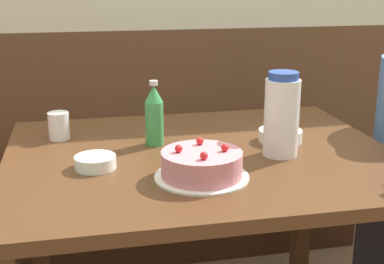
{
  "coord_description": "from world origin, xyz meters",
  "views": [
    {
      "loc": [
        -0.34,
        -1.45,
        1.27
      ],
      "look_at": [
        -0.02,
        0.05,
        0.8
      ],
      "focal_mm": 50.0,
      "sensor_mm": 36.0,
      "label": 1
    }
  ],
  "objects_px": {
    "bench_seat": "(161,203)",
    "glass_water_tall": "(59,126)",
    "water_pitcher": "(282,115)",
    "birthday_cake": "(202,165)",
    "bowl_soup_white": "(280,136)",
    "soju_bottle": "(154,115)",
    "bowl_rice_small": "(95,162)"
  },
  "relations": [
    {
      "from": "bench_seat",
      "to": "birthday_cake",
      "type": "distance_m",
      "value": 1.17
    },
    {
      "from": "soju_bottle",
      "to": "glass_water_tall",
      "type": "distance_m",
      "value": 0.32
    },
    {
      "from": "bench_seat",
      "to": "water_pitcher",
      "type": "distance_m",
      "value": 1.13
    },
    {
      "from": "water_pitcher",
      "to": "glass_water_tall",
      "type": "relative_size",
      "value": 2.8
    },
    {
      "from": "birthday_cake",
      "to": "bowl_soup_white",
      "type": "bearing_deg",
      "value": 38.82
    },
    {
      "from": "bench_seat",
      "to": "bowl_soup_white",
      "type": "xyz_separation_m",
      "value": [
        0.27,
        -0.78,
        0.55
      ]
    },
    {
      "from": "water_pitcher",
      "to": "glass_water_tall",
      "type": "bearing_deg",
      "value": 155.22
    },
    {
      "from": "water_pitcher",
      "to": "bowl_rice_small",
      "type": "height_order",
      "value": "water_pitcher"
    },
    {
      "from": "soju_bottle",
      "to": "water_pitcher",
      "type": "bearing_deg",
      "value": -26.69
    },
    {
      "from": "bench_seat",
      "to": "bowl_rice_small",
      "type": "bearing_deg",
      "value": -109.13
    },
    {
      "from": "soju_bottle",
      "to": "bowl_rice_small",
      "type": "relative_size",
      "value": 1.78
    },
    {
      "from": "water_pitcher",
      "to": "soju_bottle",
      "type": "xyz_separation_m",
      "value": [
        -0.34,
        0.17,
        -0.02
      ]
    },
    {
      "from": "bowl_rice_small",
      "to": "bench_seat",
      "type": "bearing_deg",
      "value": 70.87
    },
    {
      "from": "bench_seat",
      "to": "bowl_rice_small",
      "type": "relative_size",
      "value": 16.05
    },
    {
      "from": "bowl_soup_white",
      "to": "birthday_cake",
      "type": "bearing_deg",
      "value": -141.18
    },
    {
      "from": "water_pitcher",
      "to": "bowl_rice_small",
      "type": "xyz_separation_m",
      "value": [
        -0.53,
        -0.0,
        -0.1
      ]
    },
    {
      "from": "bench_seat",
      "to": "bowl_rice_small",
      "type": "distance_m",
      "value": 1.09
    },
    {
      "from": "bench_seat",
      "to": "glass_water_tall",
      "type": "relative_size",
      "value": 20.61
    },
    {
      "from": "glass_water_tall",
      "to": "soju_bottle",
      "type": "bearing_deg",
      "value": -22.42
    },
    {
      "from": "soju_bottle",
      "to": "glass_water_tall",
      "type": "relative_size",
      "value": 2.29
    },
    {
      "from": "birthday_cake",
      "to": "water_pitcher",
      "type": "distance_m",
      "value": 0.31
    },
    {
      "from": "bench_seat",
      "to": "water_pitcher",
      "type": "height_order",
      "value": "water_pitcher"
    },
    {
      "from": "bench_seat",
      "to": "glass_water_tall",
      "type": "xyz_separation_m",
      "value": [
        -0.41,
        -0.6,
        0.57
      ]
    },
    {
      "from": "water_pitcher",
      "to": "bowl_rice_small",
      "type": "bearing_deg",
      "value": -179.89
    },
    {
      "from": "water_pitcher",
      "to": "birthday_cake",
      "type": "bearing_deg",
      "value": -153.76
    },
    {
      "from": "birthday_cake",
      "to": "soju_bottle",
      "type": "height_order",
      "value": "soju_bottle"
    },
    {
      "from": "bench_seat",
      "to": "bowl_soup_white",
      "type": "distance_m",
      "value": 0.99
    },
    {
      "from": "bowl_rice_small",
      "to": "glass_water_tall",
      "type": "relative_size",
      "value": 1.28
    },
    {
      "from": "bench_seat",
      "to": "bowl_soup_white",
      "type": "relative_size",
      "value": 13.28
    },
    {
      "from": "bowl_soup_white",
      "to": "glass_water_tall",
      "type": "xyz_separation_m",
      "value": [
        -0.68,
        0.17,
        0.02
      ]
    },
    {
      "from": "birthday_cake",
      "to": "soju_bottle",
      "type": "distance_m",
      "value": 0.32
    },
    {
      "from": "bench_seat",
      "to": "water_pitcher",
      "type": "bearing_deg",
      "value": -76.26
    }
  ]
}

